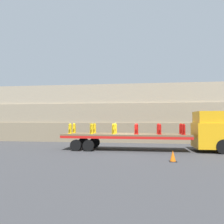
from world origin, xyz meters
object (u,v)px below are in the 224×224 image
fire_hydrant_red_far_3 (137,129)px  traffic_cone (173,156)px  fire_hydrant_yellow_near_2 (114,129)px  fire_hydrant_yellow_far_2 (115,128)px  fire_hydrant_red_near_5 (183,129)px  fire_hydrant_yellow_near_1 (92,129)px  fire_hydrant_yellow_far_0 (74,128)px  fire_hydrant_red_near_3 (136,129)px  fire_hydrant_yellow_far_1 (94,128)px  flatbed_trailer (117,137)px  fire_hydrant_yellow_near_0 (70,129)px  fire_hydrant_red_far_4 (158,129)px  truck_cab (212,131)px  fire_hydrant_red_near_4 (160,129)px  fire_hydrant_red_far_5 (181,129)px

fire_hydrant_red_far_3 → traffic_cone: size_ratio=1.28×
fire_hydrant_yellow_near_2 → fire_hydrant_yellow_far_2: 1.08m
fire_hydrant_red_far_3 → fire_hydrant_red_near_5: same height
fire_hydrant_yellow_near_1 → fire_hydrant_red_far_3: same height
fire_hydrant_yellow_far_0 → fire_hydrant_red_near_3: bearing=-11.3°
fire_hydrant_yellow_far_0 → fire_hydrant_red_near_5: size_ratio=1.00×
fire_hydrant_yellow_far_1 → fire_hydrant_red_near_5: 7.28m
fire_hydrant_yellow_near_1 → fire_hydrant_yellow_near_2: bearing=0.0°
fire_hydrant_yellow_near_2 → traffic_cone: (4.05, -3.99, -1.40)m
fire_hydrant_yellow_far_0 → fire_hydrant_red_far_3: bearing=0.0°
flatbed_trailer → fire_hydrant_yellow_near_0: 3.88m
fire_hydrant_yellow_far_2 → fire_hydrant_yellow_near_1: bearing=-149.0°
fire_hydrant_yellow_far_1 → traffic_cone: size_ratio=1.28×
fire_hydrant_yellow_near_0 → fire_hydrant_red_far_3: (5.40, 1.08, 0.00)m
fire_hydrant_red_near_3 → fire_hydrant_red_near_5: 3.60m
fire_hydrant_yellow_near_0 → fire_hydrant_red_near_5: bearing=0.0°
fire_hydrant_yellow_near_1 → fire_hydrant_red_far_4: same height
truck_cab → fire_hydrant_yellow_far_2: size_ratio=3.70×
fire_hydrant_yellow_near_1 → flatbed_trailer: bearing=15.2°
fire_hydrant_red_near_4 → flatbed_trailer: bearing=171.0°
fire_hydrant_yellow_far_2 → fire_hydrant_red_near_5: bearing=-11.3°
fire_hydrant_yellow_near_0 → fire_hydrant_yellow_far_2: (3.60, 1.08, 0.00)m
truck_cab → fire_hydrant_red_near_4: (-4.05, -0.54, 0.17)m
flatbed_trailer → fire_hydrant_yellow_near_2: (-0.18, -0.54, 0.66)m
fire_hydrant_red_near_5 → traffic_cone: 4.44m
fire_hydrant_yellow_far_1 → fire_hydrant_red_near_3: bearing=-16.7°
fire_hydrant_yellow_near_0 → fire_hydrant_yellow_far_0: bearing=90.0°
fire_hydrant_red_far_4 → traffic_cone: bearing=-84.9°
flatbed_trailer → fire_hydrant_red_near_4: (3.42, -0.54, 0.66)m
fire_hydrant_yellow_near_0 → fire_hydrant_red_near_5: 9.00m
fire_hydrant_yellow_far_1 → fire_hydrant_red_near_5: bearing=-8.5°
fire_hydrant_red_far_3 → fire_hydrant_red_far_4: size_ratio=1.00×
fire_hydrant_yellow_near_1 → fire_hydrant_red_near_5: (7.20, 0.00, 0.00)m
fire_hydrant_red_far_5 → fire_hydrant_red_near_3: bearing=-163.3°
fire_hydrant_red_near_5 → fire_hydrant_red_near_4: bearing=180.0°
fire_hydrant_yellow_near_2 → fire_hydrant_red_far_4: size_ratio=1.00×
fire_hydrant_red_near_3 → traffic_cone: bearing=-60.5°
flatbed_trailer → truck_cab: bearing=0.0°
fire_hydrant_red_far_4 → fire_hydrant_yellow_near_0: bearing=-171.5°
fire_hydrant_yellow_near_0 → fire_hydrant_yellow_near_2: (3.60, 0.00, 0.00)m
flatbed_trailer → fire_hydrant_red_near_5: (5.22, -0.54, 0.66)m
flatbed_trailer → fire_hydrant_yellow_far_1: bearing=164.8°
fire_hydrant_yellow_far_0 → fire_hydrant_red_near_3: size_ratio=1.00×
flatbed_trailer → fire_hydrant_yellow_near_1: size_ratio=12.12×
fire_hydrant_yellow_far_2 → fire_hydrant_red_near_3: size_ratio=1.00×
truck_cab → fire_hydrant_yellow_far_1: truck_cab is taller
fire_hydrant_red_far_3 → fire_hydrant_red_far_4: bearing=0.0°
truck_cab → fire_hydrant_yellow_near_0: bearing=-177.3°
fire_hydrant_yellow_far_1 → fire_hydrant_red_near_5: (7.20, -1.08, 0.00)m
flatbed_trailer → traffic_cone: size_ratio=15.53×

